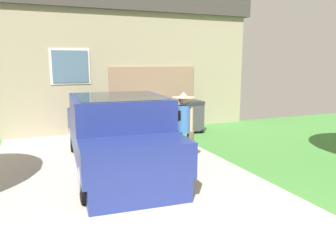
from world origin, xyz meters
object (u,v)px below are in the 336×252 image
Objects in this scene: handbag at (185,165)px; wheeled_trash_bin at (192,115)px; house_with_garage at (98,58)px; pickup_truck at (117,136)px; person_with_hat at (183,126)px.

wheeled_trash_bin is (1.93, 3.62, 0.46)m from handbag.
pickup_truck is at bearing -97.70° from house_with_garage.
person_with_hat reaches higher than pickup_truck.
house_with_garage is at bearing -94.28° from pickup_truck.
pickup_truck is 4.36m from wheeled_trash_bin.
person_with_hat is at bearing -119.14° from wheeled_trash_bin.
person_with_hat is 4.03× the size of handbag.
pickup_truck is at bearing -0.84° from person_with_hat.
pickup_truck is at bearing -138.27° from wheeled_trash_bin.
pickup_truck is 1.63m from handbag.
person_with_hat is 0.17× the size of house_with_garage.
handbag is at bearing 155.04° from pickup_truck.
wheeled_trash_bin is at bearing -102.71° from person_with_hat.
handbag is 0.04× the size of house_with_garage.
pickup_truck reaches higher than wheeled_trash_bin.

